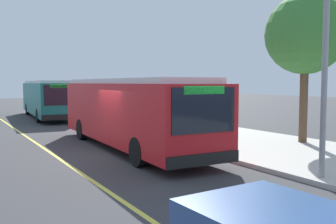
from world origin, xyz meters
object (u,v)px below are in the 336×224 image
at_px(transit_bus_main, 130,110).
at_px(route_sign_post, 185,101).
at_px(transit_bus_second, 47,98).
at_px(waiting_bench, 182,123).
at_px(pedestrian_commuter, 177,116).

relative_size(transit_bus_main, route_sign_post, 4.10).
bearing_deg(route_sign_post, transit_bus_second, -170.63).
bearing_deg(route_sign_post, waiting_bench, 150.83).
distance_m(waiting_bench, pedestrian_commuter, 1.37).
bearing_deg(transit_bus_second, waiting_bench, 16.55).
relative_size(waiting_bench, pedestrian_commuter, 0.95).
height_order(transit_bus_main, waiting_bench, transit_bus_main).
relative_size(transit_bus_second, route_sign_post, 4.31).
relative_size(transit_bus_main, waiting_bench, 7.17).
xyz_separation_m(transit_bus_main, waiting_bench, (-2.61, 4.26, -0.98)).
height_order(transit_bus_second, waiting_bench, transit_bus_second).
height_order(waiting_bench, pedestrian_commuter, pedestrian_commuter).
distance_m(transit_bus_second, waiting_bench, 14.21).
height_order(waiting_bench, route_sign_post, route_sign_post).
xyz_separation_m(transit_bus_second, waiting_bench, (13.59, 4.04, -0.98)).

